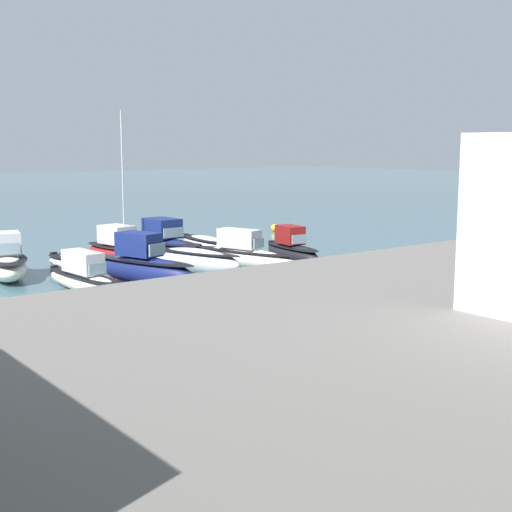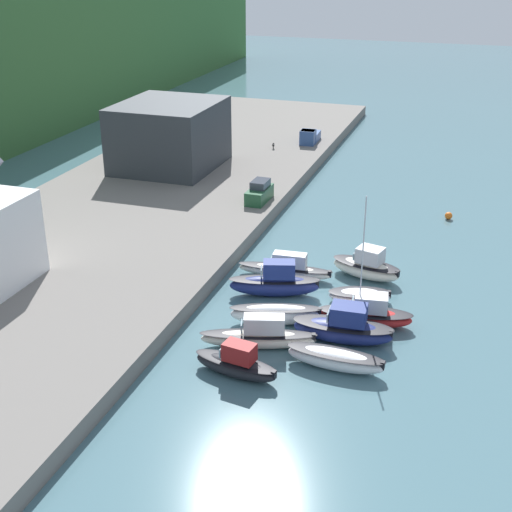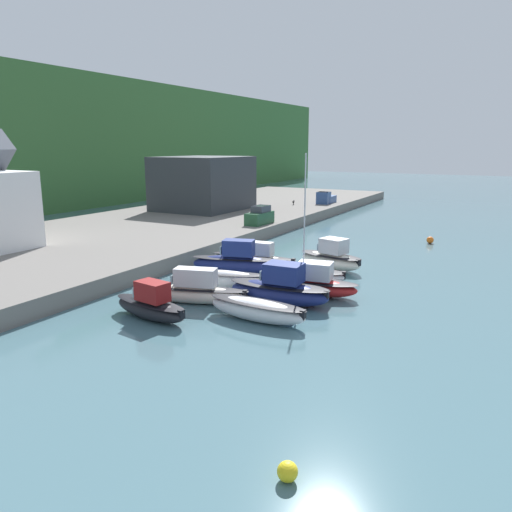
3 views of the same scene
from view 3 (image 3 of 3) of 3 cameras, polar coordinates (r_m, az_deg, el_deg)
The scene contains 18 objects.
ground_plane at distance 38.73m, azimuth 3.75°, elevation -3.24°, with size 320.00×320.00×0.00m, color #476B75.
quay_promenade at distance 52.56m, azimuth -19.98°, elevation 1.00°, with size 134.03×26.40×1.36m.
yacht_club_building at distance 73.27m, azimuth -6.05°, elevation 8.28°, with size 12.33×10.89×7.56m.
moored_boat_0 at distance 31.56m, azimuth -11.95°, elevation -5.53°, with size 2.58×6.10×2.43m.
moored_boat_1 at distance 34.22m, azimuth -7.39°, elevation -3.92°, with size 3.84×8.32×2.44m.
moored_boat_2 at distance 36.99m, azimuth -4.01°, elevation -2.71°, with size 3.51×7.02×1.53m.
moored_boat_3 at distance 41.26m, azimuth -2.38°, elevation -0.67°, with size 3.89×7.52×2.95m.
moored_boat_4 at distance 44.30m, azimuth -0.19°, elevation -0.14°, with size 2.15×8.19×2.21m.
moored_boat_5 at distance 30.60m, azimuth 0.12°, elevation -6.14°, with size 2.08×6.76×1.36m.
moored_boat_6 at distance 33.69m, azimuth 2.72°, elevation -3.79°, with size 2.81×7.30×2.86m.
moored_boat_7 at distance 35.77m, azimuth 6.29°, elevation -3.11°, with size 3.17×7.14×10.01m.
moored_boat_8 at distance 39.46m, azimuth 6.70°, elevation -2.21°, with size 3.38×5.30×0.98m.
moored_boat_9 at distance 43.52m, azimuth 8.57°, elevation -0.21°, with size 3.75×6.40×2.75m.
parked_car_1 at distance 59.26m, azimuth 0.44°, elevation 4.56°, with size 4.23×1.87×2.16m.
pickup_truck_0 at distance 81.48m, azimuth 7.95°, elevation 6.57°, with size 4.80×2.14×1.90m.
dog_on_quay at distance 78.90m, azimuth 4.30°, elevation 6.19°, with size 0.88×0.49×0.68m.
mooring_buoy_0 at distance 57.77m, azimuth 19.28°, elevation 1.73°, with size 0.76×0.76×0.76m.
mooring_buoy_1 at distance 17.38m, azimuth 3.62°, elevation -23.37°, with size 0.68×0.68×0.68m.
Camera 3 is at (-33.83, -15.65, 10.54)m, focal length 35.00 mm.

